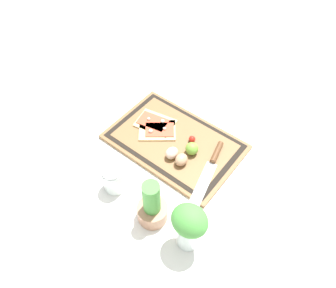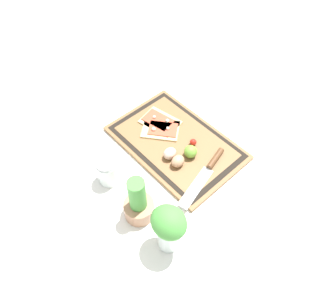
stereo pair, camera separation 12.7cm
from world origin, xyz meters
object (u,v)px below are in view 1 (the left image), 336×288
(pizza_slice_near, at_px, (155,123))
(knife, at_px, (213,162))
(herb_glass, at_px, (189,225))
(pizza_slice_far, at_px, (158,130))
(lime, at_px, (192,149))
(herb_pot, at_px, (152,207))
(egg_brown, at_px, (181,160))
(egg_pink, at_px, (172,153))
(sauce_jar, at_px, (114,179))
(cherry_tomato_red, at_px, (192,139))

(pizza_slice_near, xyz_separation_m, knife, (-0.30, 0.02, 0.00))
(pizza_slice_near, relative_size, herb_glass, 0.88)
(knife, distance_m, herb_glass, 0.33)
(knife, bearing_deg, pizza_slice_far, 0.93)
(pizza_slice_near, bearing_deg, lime, 171.88)
(knife, xyz_separation_m, herb_glass, (-0.10, 0.30, 0.09))
(lime, bearing_deg, herb_pot, 99.58)
(egg_brown, relative_size, herb_glass, 0.27)
(pizza_slice_far, relative_size, lime, 3.66)
(pizza_slice_far, bearing_deg, herb_glass, 141.10)
(egg_pink, bearing_deg, sauce_jar, 69.00)
(pizza_slice_far, height_order, herb_glass, herb_glass)
(herb_pot, relative_size, herb_glass, 0.99)
(knife, distance_m, lime, 0.09)
(sauce_jar, relative_size, herb_glass, 0.55)
(herb_glass, bearing_deg, herb_pot, 1.05)
(egg_brown, relative_size, egg_pink, 1.00)
(pizza_slice_near, height_order, sauce_jar, sauce_jar)
(lime, bearing_deg, pizza_slice_near, -8.12)
(pizza_slice_near, relative_size, egg_pink, 3.22)
(herb_pot, bearing_deg, egg_brown, -77.42)
(pizza_slice_far, bearing_deg, egg_pink, 151.70)
(egg_pink, bearing_deg, pizza_slice_near, -29.73)
(pizza_slice_near, height_order, herb_pot, herb_pot)
(egg_pink, xyz_separation_m, herb_glass, (-0.24, 0.23, 0.08))
(egg_pink, relative_size, cherry_tomato_red, 2.02)
(herb_pot, bearing_deg, cherry_tomato_red, -76.52)
(pizza_slice_far, height_order, sauce_jar, sauce_jar)
(knife, xyz_separation_m, egg_pink, (0.14, 0.07, 0.01))
(lime, relative_size, sauce_jar, 0.46)
(egg_pink, relative_size, herb_pot, 0.28)
(pizza_slice_far, height_order, cherry_tomato_red, cherry_tomato_red)
(pizza_slice_far, xyz_separation_m, egg_brown, (-0.17, 0.07, 0.02))
(egg_pink, height_order, lime, lime)
(lime, distance_m, sauce_jar, 0.32)
(herb_glass, bearing_deg, sauce_jar, -0.84)
(egg_pink, xyz_separation_m, cherry_tomato_red, (-0.02, -0.11, -0.01))
(pizza_slice_near, xyz_separation_m, egg_pink, (-0.16, 0.09, 0.02))
(egg_pink, bearing_deg, pizza_slice_far, -28.30)
(herb_pot, height_order, herb_glass, herb_glass)
(pizza_slice_near, bearing_deg, egg_brown, 155.56)
(lime, distance_m, herb_pot, 0.30)
(pizza_slice_far, xyz_separation_m, egg_pink, (-0.12, 0.07, 0.02))
(knife, bearing_deg, pizza_slice_near, -3.87)
(cherry_tomato_red, bearing_deg, egg_brown, 105.30)
(sauce_jar, bearing_deg, herb_pot, 177.67)
(egg_pink, bearing_deg, knife, -152.82)
(egg_brown, relative_size, sauce_jar, 0.49)
(pizza_slice_far, bearing_deg, lime, 178.26)
(egg_pink, distance_m, lime, 0.08)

